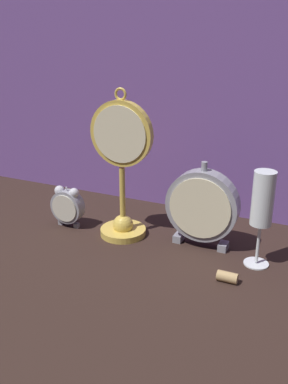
# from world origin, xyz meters

# --- Properties ---
(ground_plane) EXTENTS (4.00, 4.00, 0.00)m
(ground_plane) POSITION_xyz_m (0.00, 0.00, 0.00)
(ground_plane) COLOR black
(fabric_backdrop_drape) EXTENTS (1.56, 0.01, 0.75)m
(fabric_backdrop_drape) POSITION_xyz_m (0.00, 0.33, 0.38)
(fabric_backdrop_drape) COLOR #6B478E
(fabric_backdrop_drape) RESTS_ON ground_plane
(pocket_watch_on_stand) EXTENTS (0.16, 0.11, 0.36)m
(pocket_watch_on_stand) POSITION_xyz_m (-0.06, 0.09, 0.16)
(pocket_watch_on_stand) COLOR gold
(pocket_watch_on_stand) RESTS_ON ground_plane
(alarm_clock_twin_bell) EXTENTS (0.09, 0.03, 0.11)m
(alarm_clock_twin_bell) POSITION_xyz_m (-0.22, 0.08, 0.06)
(alarm_clock_twin_bell) COLOR gray
(alarm_clock_twin_bell) RESTS_ON ground_plane
(mantel_clock_silver) EXTENTS (0.17, 0.04, 0.21)m
(mantel_clock_silver) POSITION_xyz_m (0.13, 0.12, 0.10)
(mantel_clock_silver) COLOR gray
(mantel_clock_silver) RESTS_ON ground_plane
(champagne_flute) EXTENTS (0.05, 0.05, 0.21)m
(champagne_flute) POSITION_xyz_m (0.27, 0.08, 0.14)
(champagne_flute) COLOR silver
(champagne_flute) RESTS_ON ground_plane
(wine_cork) EXTENTS (0.04, 0.02, 0.02)m
(wine_cork) POSITION_xyz_m (0.23, -0.01, 0.01)
(wine_cork) COLOR tan
(wine_cork) RESTS_ON ground_plane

